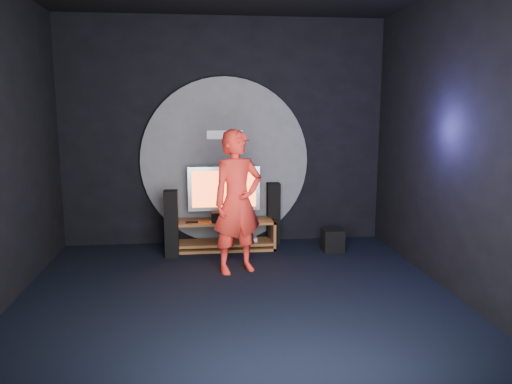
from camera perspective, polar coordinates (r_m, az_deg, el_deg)
floor at (r=5.75m, az=-2.11°, el=-12.24°), size 5.00×5.00×0.00m
back_wall at (r=7.84m, az=-3.63°, el=6.81°), size 5.00×0.04×3.50m
front_wall at (r=2.88m, az=1.58°, el=1.60°), size 5.00×0.04×3.50m
right_wall at (r=6.07m, az=22.12°, el=5.23°), size 0.04×5.00×3.50m
wall_disc_panel at (r=7.82m, az=-3.58°, el=3.51°), size 2.60×0.11×2.60m
media_console at (r=7.63m, az=-3.54°, el=-5.11°), size 1.52×0.45×0.45m
tv at (r=7.55m, az=-3.68°, el=0.15°), size 1.08×0.22×0.81m
center_speaker at (r=7.45m, az=-3.57°, el=-2.87°), size 0.40×0.15×0.15m
remote at (r=7.44m, az=-7.35°, el=-3.45°), size 0.18×0.05×0.02m
tower_speaker_left at (r=7.28m, az=-9.65°, el=-3.61°), size 0.19×0.22×0.97m
tower_speaker_right at (r=7.85m, az=2.00°, el=-2.48°), size 0.19×0.22×0.97m
subwoofer at (r=7.62m, az=8.75°, el=-5.45°), size 0.30×0.30×0.33m
player at (r=6.45m, az=-2.13°, el=-1.13°), size 0.80×0.67×1.87m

